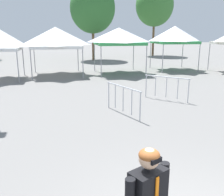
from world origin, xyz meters
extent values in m
cylinder|color=#9E9EA3|center=(-4.15, 13.61, 1.03)|extent=(0.06, 0.06, 2.07)
cylinder|color=#9E9EA3|center=(-4.14, 16.35, 1.03)|extent=(0.06, 0.06, 2.07)
cylinder|color=#9E9EA3|center=(-3.43, 14.24, 1.06)|extent=(0.06, 0.06, 2.12)
cylinder|color=#9E9EA3|center=(-0.13, 14.28, 1.06)|extent=(0.06, 0.06, 2.12)
cylinder|color=#9E9EA3|center=(-3.47, 17.54, 1.06)|extent=(0.06, 0.06, 2.12)
cylinder|color=#9E9EA3|center=(-0.17, 17.57, 1.06)|extent=(0.06, 0.06, 2.12)
pyramid|color=white|center=(-1.80, 15.91, 2.74)|extent=(3.50, 3.50, 1.23)
cube|color=white|center=(-1.80, 15.91, 2.02)|extent=(3.47, 3.47, 0.20)
cylinder|color=#9E9EA3|center=(1.06, 14.08, 1.15)|extent=(0.06, 0.06, 2.31)
cylinder|color=#9E9EA3|center=(4.24, 14.04, 1.15)|extent=(0.06, 0.06, 2.31)
cylinder|color=#9E9EA3|center=(1.10, 17.25, 1.15)|extent=(0.06, 0.06, 2.31)
cylinder|color=#9E9EA3|center=(4.27, 17.22, 1.15)|extent=(0.06, 0.06, 2.31)
pyramid|color=white|center=(2.67, 15.65, 2.81)|extent=(3.37, 3.37, 1.01)
cube|color=green|center=(2.67, 15.65, 2.21)|extent=(3.34, 3.34, 0.20)
cylinder|color=#9E9EA3|center=(5.91, 15.11, 1.16)|extent=(0.06, 0.06, 2.32)
cylinder|color=#9E9EA3|center=(8.82, 14.98, 1.16)|extent=(0.06, 0.06, 2.32)
cylinder|color=#9E9EA3|center=(6.04, 18.02, 1.16)|extent=(0.06, 0.06, 2.32)
cylinder|color=#9E9EA3|center=(8.95, 17.89, 1.16)|extent=(0.06, 0.06, 2.32)
pyramid|color=white|center=(7.43, 16.50, 2.90)|extent=(3.20, 3.20, 1.15)
cube|color=green|center=(7.43, 16.50, 2.22)|extent=(3.17, 3.17, 0.20)
cylinder|color=#9E9EA3|center=(10.20, 15.82, 1.15)|extent=(0.06, 0.06, 2.31)
cube|color=black|center=(-0.93, -0.29, 1.22)|extent=(0.48, 0.40, 0.60)
cylinder|color=black|center=(-0.69, -0.17, 1.24)|extent=(0.11, 0.11, 0.56)
sphere|color=#D8A884|center=(-0.93, -0.29, 1.67)|extent=(0.23, 0.23, 0.23)
ellipsoid|color=brown|center=(-0.93, -0.29, 1.71)|extent=(0.23, 0.23, 0.14)
cube|color=black|center=(-0.89, -0.38, 1.68)|extent=(0.15, 0.09, 0.06)
cube|color=orange|center=(-0.88, -0.41, 1.27)|extent=(0.04, 0.03, 0.46)
cylinder|color=brown|center=(10.68, 29.36, 2.20)|extent=(0.28, 0.28, 4.40)
ellipsoid|color=#387233|center=(10.68, 29.36, 6.30)|extent=(4.76, 4.76, 5.23)
cylinder|color=brown|center=(2.22, 25.56, 1.79)|extent=(0.28, 0.28, 3.57)
ellipsoid|color=#2D662D|center=(2.22, 25.56, 5.48)|extent=(4.78, 4.78, 5.26)
cylinder|color=#B7BABF|center=(0.49, 6.16, 1.05)|extent=(0.79, 1.98, 0.05)
cylinder|color=#B7BABF|center=(0.85, 5.22, 0.53)|extent=(0.04, 0.04, 1.05)
cylinder|color=#B7BABF|center=(0.14, 7.09, 0.53)|extent=(0.04, 0.04, 1.05)
cylinder|color=#B7BABF|center=(0.68, 5.67, 0.58)|extent=(0.04, 0.04, 0.92)
cylinder|color=#B7BABF|center=(0.49, 6.16, 0.58)|extent=(0.04, 0.04, 0.92)
cylinder|color=#B7BABF|center=(0.31, 6.65, 0.58)|extent=(0.04, 0.04, 0.92)
cylinder|color=#B7BABF|center=(2.93, 7.76, 1.05)|extent=(1.53, 1.51, 0.05)
cylinder|color=#B7BABF|center=(3.65, 7.06, 0.53)|extent=(0.04, 0.04, 1.05)
cylinder|color=#B7BABF|center=(2.22, 8.46, 0.53)|extent=(0.04, 0.04, 1.05)
cylinder|color=#B7BABF|center=(3.31, 7.39, 0.58)|extent=(0.04, 0.04, 0.92)
cylinder|color=#B7BABF|center=(2.93, 7.76, 0.58)|extent=(0.04, 0.04, 0.92)
cylinder|color=#B7BABF|center=(2.56, 8.12, 0.58)|extent=(0.04, 0.04, 0.92)
camera|label=1|loc=(-1.86, -2.62, 2.98)|focal=40.62mm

